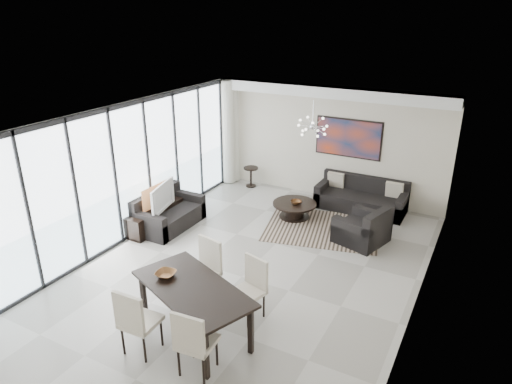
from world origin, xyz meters
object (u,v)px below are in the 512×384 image
Objects in this scene: tv_console at (155,218)px; dining_table at (193,292)px; sofa_main at (361,199)px; television at (158,197)px; coffee_table at (294,209)px.

tv_console is 0.70× the size of dining_table.
television is (-3.67, -3.22, 0.53)m from sofa_main.
tv_console is at bearing -141.91° from coffee_table.
sofa_main is at bearing -62.87° from television.
coffee_table is at bearing -64.10° from television.
tv_console reaches higher than coffee_table.
sofa_main is (1.27, 1.20, 0.06)m from coffee_table.
tv_console is 3.92m from dining_table.
sofa_main is at bearing 81.02° from dining_table.
sofa_main is at bearing 39.98° from tv_console.
tv_console is 1.47× the size of television.
dining_table reaches higher than sofa_main.
tv_console is (-3.83, -3.21, -0.02)m from sofa_main.
tv_console is at bearing 71.43° from television.
television reaches higher than sofa_main.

